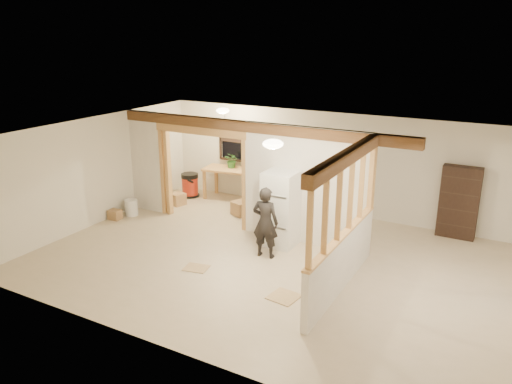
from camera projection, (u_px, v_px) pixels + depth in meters
The scene contains 28 objects.
floor at pixel (270, 261), 9.85m from camera, with size 9.00×6.50×0.01m, color #C7B294.
ceiling at pixel (271, 136), 9.09m from camera, with size 9.00×6.50×0.01m, color white.
wall_back at pixel (331, 163), 12.18m from camera, with size 9.00×0.01×2.50m, color silver.
wall_front at pixel (160, 269), 6.76m from camera, with size 9.00×0.01×2.50m, color silver.
wall_left at pixel (97, 171), 11.53m from camera, with size 0.01×6.50×2.50m, color silver.
partition_left_stub at pixel (147, 162), 12.33m from camera, with size 0.90×0.12×2.50m, color silver.
partition_center at pixel (305, 186), 10.38m from camera, with size 2.80×0.12×2.50m, color silver.
doorway_frame at pixel (202, 176), 11.62m from camera, with size 2.46×0.14×2.20m, color tan.
header_beam_back at pixel (255, 127), 10.58m from camera, with size 7.00×0.18×0.22m, color brown.
header_beam_right at pixel (347, 157), 8.05m from camera, with size 0.18×3.30×0.22m, color brown.
pony_wall at pixel (341, 263), 8.63m from camera, with size 0.12×3.20×1.00m, color silver.
stud_partition at pixel (345, 199), 8.27m from camera, with size 0.14×3.20×1.32m, color tan.
window_back at pixel (238, 141), 13.21m from camera, with size 1.12×0.10×1.10m, color black.
ceiling_dome_main at pixel (273, 144), 8.54m from camera, with size 0.36×0.36×0.16m, color #FFEABF.
ceiling_dome_util at pixel (223, 111), 12.16m from camera, with size 0.32×0.32×0.14m, color #FFEABF.
hanging_bulb at pixel (225, 129), 11.44m from camera, with size 0.07×0.07×0.07m, color #FFD88C.
refrigerator at pixel (281, 209), 10.37m from camera, with size 0.66×0.64×1.60m, color silver.
woman at pixel (265, 222), 9.83m from camera, with size 0.53×0.35×1.46m, color #262323.
work_table at pixel (230, 184), 13.33m from camera, with size 1.37×0.69×0.87m, color tan.
potted_plant at pixel (232, 160), 13.19m from camera, with size 0.37×0.32×0.41m, color #215620.
shop_vac at pixel (190, 185), 13.62m from camera, with size 0.50×0.50×0.66m, color #A42614.
bookshelf at pixel (459, 202), 10.76m from camera, with size 0.80×0.27×1.60m, color black.
bucket at pixel (131, 207), 12.24m from camera, with size 0.31×0.31×0.40m, color white.
box_util_a at pixel (240, 208), 12.28m from camera, with size 0.40×0.34×0.34m, color #A87E51.
box_util_b at pixel (178, 199), 13.00m from camera, with size 0.33×0.33×0.31m, color #A87E51.
box_front at pixel (115, 215), 12.00m from camera, with size 0.29×0.23×0.23m, color #A87E51.
floor_panel_near at pixel (284, 297), 8.49m from camera, with size 0.48×0.48×0.02m, color tan.
floor_panel_far at pixel (196, 268), 9.53m from camera, with size 0.45×0.36×0.01m, color tan.
Camera 1 is at (4.09, -7.98, 4.31)m, focal length 35.00 mm.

